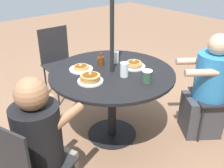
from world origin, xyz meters
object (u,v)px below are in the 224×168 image
at_px(patio_chair_south, 25,167).
at_px(pancake_plate_a, 134,65).
at_px(diner_south, 43,152).
at_px(coffee_cup, 147,76).
at_px(patio_table, 112,82).
at_px(syrup_bottle, 101,61).
at_px(diner_north, 208,91).
at_px(drinking_glass_a, 115,57).
at_px(pancake_plate_c, 90,79).
at_px(patio_chair_east, 59,59).
at_px(drinking_glass_b, 124,70).
at_px(pancake_plate_b, 81,68).

bearing_deg(patio_chair_south, pancake_plate_a, 84.20).
relative_size(diner_south, coffee_cup, 9.84).
height_order(patio_table, syrup_bottle, syrup_bottle).
relative_size(diner_north, drinking_glass_a, 9.26).
height_order(pancake_plate_a, coffee_cup, coffee_cup).
bearing_deg(patio_table, pancake_plate_c, 9.61).
bearing_deg(pancake_plate_a, patio_chair_east, -82.15).
xyz_separation_m(patio_chair_east, patio_chair_south, (1.18, 1.59, 0.00)).
relative_size(patio_table, syrup_bottle, 9.23).
relative_size(coffee_cup, drinking_glass_b, 0.83).
distance_m(pancake_plate_b, syrup_bottle, 0.23).
relative_size(pancake_plate_c, coffee_cup, 2.05).
distance_m(patio_chair_south, syrup_bottle, 1.31).
relative_size(drinking_glass_a, drinking_glass_b, 0.88).
bearing_deg(diner_north, diner_south, 118.36).
bearing_deg(diner_south, pancake_plate_b, 107.76).
bearing_deg(diner_south, pancake_plate_a, 83.35).
height_order(pancake_plate_c, coffee_cup, coffee_cup).
bearing_deg(coffee_cup, patio_chair_east, -89.21).
xyz_separation_m(diner_north, pancake_plate_b, (1.02, -0.83, 0.27)).
distance_m(patio_chair_south, coffee_cup, 1.24).
distance_m(diner_south, coffee_cup, 1.08).
relative_size(pancake_plate_b, pancake_plate_c, 1.00).
distance_m(diner_north, drinking_glass_b, 0.96).
bearing_deg(patio_table, syrup_bottle, -93.49).
relative_size(pancake_plate_c, drinking_glass_a, 1.93).
height_order(patio_table, pancake_plate_a, pancake_plate_a).
xyz_separation_m(pancake_plate_b, syrup_bottle, (-0.22, 0.04, 0.03)).
distance_m(pancake_plate_a, pancake_plate_b, 0.53).
bearing_deg(drinking_glass_b, patio_chair_east, -92.13).
bearing_deg(coffee_cup, pancake_plate_b, -64.00).
relative_size(diner_south, syrup_bottle, 8.40).
bearing_deg(syrup_bottle, patio_chair_south, 27.90).
relative_size(patio_chair_south, drinking_glass_b, 6.73).
relative_size(patio_chair_east, diner_south, 0.83).
xyz_separation_m(diner_north, pancake_plate_c, (1.11, -0.55, 0.29)).
height_order(pancake_plate_a, drinking_glass_b, drinking_glass_b).
relative_size(patio_chair_east, coffee_cup, 8.12).
xyz_separation_m(patio_chair_east, pancake_plate_b, (0.27, 0.96, 0.26)).
xyz_separation_m(patio_chair_east, coffee_cup, (-0.02, 1.56, 0.30)).
xyz_separation_m(pancake_plate_c, drinking_glass_b, (-0.31, 0.11, 0.04)).
xyz_separation_m(patio_chair_east, pancake_plate_a, (-0.17, 1.25, 0.26)).
distance_m(patio_chair_east, syrup_bottle, 1.04).
bearing_deg(diner_south, syrup_bottle, 99.21).
xyz_separation_m(pancake_plate_b, pancake_plate_c, (0.09, 0.28, 0.02)).
distance_m(pancake_plate_a, syrup_bottle, 0.34).
bearing_deg(pancake_plate_b, patio_chair_east, -106.00).
bearing_deg(drinking_glass_a, pancake_plate_c, 23.15).
xyz_separation_m(drinking_glass_a, drinking_glass_b, (0.16, 0.31, 0.01)).
bearing_deg(pancake_plate_c, pancake_plate_a, 178.62).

